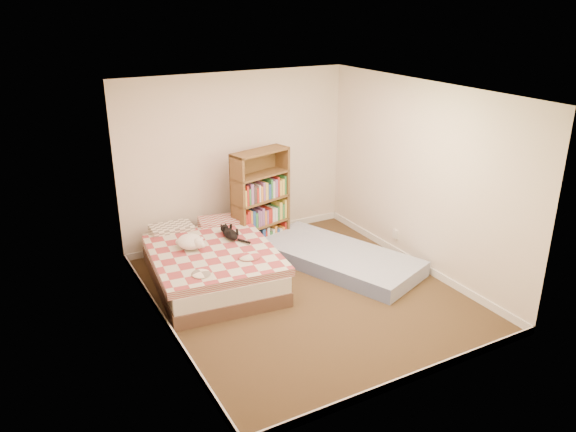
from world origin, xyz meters
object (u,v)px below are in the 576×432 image
white_dog (191,242)px  bed (210,263)px  bookshelf (260,212)px  black_cat (230,233)px  floor_mattress (338,258)px

white_dog → bed: bearing=7.7°
bookshelf → black_cat: 0.89m
black_cat → white_dog: bearing=-171.4°
bookshelf → black_cat: bearing=-158.0°
black_cat → floor_mattress: bearing=-21.5°
bed → bookshelf: size_ratio=1.48×
floor_mattress → black_cat: size_ratio=3.88×
bed → bookshelf: bookshelf is taller
floor_mattress → white_dog: white_dog is taller
bed → black_cat: 0.47m
bed → black_cat: (0.33, 0.12, 0.30)m
floor_mattress → black_cat: black_cat is taller
floor_mattress → white_dog: size_ratio=5.17×
bookshelf → floor_mattress: bookshelf is taller
bookshelf → bed: bearing=-162.7°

